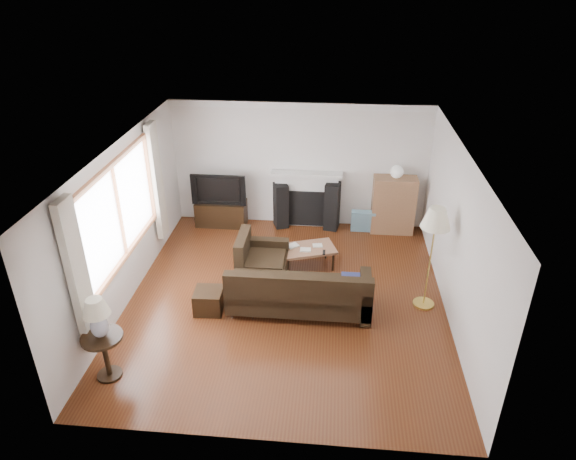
# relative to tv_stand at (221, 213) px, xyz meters

# --- Properties ---
(room) EXTENTS (5.10, 5.60, 2.54)m
(room) POSITION_rel_tv_stand_xyz_m (1.57, -2.49, 1.00)
(room) COLOR #562813
(room) RESTS_ON ground
(window) EXTENTS (0.12, 2.74, 1.54)m
(window) POSITION_rel_tv_stand_xyz_m (-0.88, -2.69, 1.30)
(window) COLOR brown
(window) RESTS_ON room
(curtain_near) EXTENTS (0.10, 0.35, 2.10)m
(curtain_near) POSITION_rel_tv_stand_xyz_m (-0.83, -4.21, 1.15)
(curtain_near) COLOR beige
(curtain_near) RESTS_ON room
(curtain_far) EXTENTS (0.10, 0.35, 2.10)m
(curtain_far) POSITION_rel_tv_stand_xyz_m (-0.83, -1.17, 1.15)
(curtain_far) COLOR beige
(curtain_far) RESTS_ON room
(fireplace) EXTENTS (1.40, 0.26, 1.15)m
(fireplace) POSITION_rel_tv_stand_xyz_m (1.72, 0.15, 0.32)
(fireplace) COLOR white
(fireplace) RESTS_ON room
(tv_stand) EXTENTS (1.01, 0.45, 0.51)m
(tv_stand) POSITION_rel_tv_stand_xyz_m (0.00, 0.00, 0.00)
(tv_stand) COLOR black
(tv_stand) RESTS_ON ground
(television) EXTENTS (1.09, 0.14, 0.63)m
(television) POSITION_rel_tv_stand_xyz_m (0.00, 0.00, 0.57)
(television) COLOR black
(television) RESTS_ON tv_stand
(speaker_left) EXTENTS (0.35, 0.38, 0.92)m
(speaker_left) POSITION_rel_tv_stand_xyz_m (1.22, 0.04, 0.21)
(speaker_left) COLOR black
(speaker_left) RESTS_ON ground
(speaker_right) EXTENTS (0.33, 0.37, 0.97)m
(speaker_right) POSITION_rel_tv_stand_xyz_m (2.25, 0.04, 0.23)
(speaker_right) COLOR black
(speaker_right) RESTS_ON ground
(bookshelf) EXTENTS (0.83, 0.39, 1.14)m
(bookshelf) POSITION_rel_tv_stand_xyz_m (3.44, 0.03, 0.32)
(bookshelf) COLOR #8D6241
(bookshelf) RESTS_ON ground
(globe_lamp) EXTENTS (0.25, 0.25, 0.25)m
(globe_lamp) POSITION_rel_tv_stand_xyz_m (3.44, 0.03, 1.01)
(globe_lamp) COLOR white
(globe_lamp) RESTS_ON bookshelf
(sectional_sofa) EXTENTS (2.36, 1.73, 0.76)m
(sectional_sofa) POSITION_rel_tv_stand_xyz_m (1.80, -2.74, 0.13)
(sectional_sofa) COLOR black
(sectional_sofa) RESTS_ON ground
(coffee_table) EXTENTS (1.14, 0.85, 0.40)m
(coffee_table) POSITION_rel_tv_stand_xyz_m (1.82, -1.51, -0.05)
(coffee_table) COLOR #8D5E43
(coffee_table) RESTS_ON ground
(footstool) EXTENTS (0.44, 0.44, 0.36)m
(footstool) POSITION_rel_tv_stand_xyz_m (0.41, -2.90, -0.07)
(footstool) COLOR black
(footstool) RESTS_ON ground
(floor_lamp) EXTENTS (0.58, 0.58, 1.69)m
(floor_lamp) POSITION_rel_tv_stand_xyz_m (3.75, -2.44, 0.59)
(floor_lamp) COLOR gold
(floor_lamp) RESTS_ON ground
(side_table) EXTENTS (0.53, 0.53, 0.66)m
(side_table) POSITION_rel_tv_stand_xyz_m (-0.58, -4.41, 0.08)
(side_table) COLOR black
(side_table) RESTS_ON ground
(table_lamp) EXTENTS (0.34, 0.34, 0.56)m
(table_lamp) POSITION_rel_tv_stand_xyz_m (-0.58, -4.41, 0.68)
(table_lamp) COLOR silver
(table_lamp) RESTS_ON side_table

